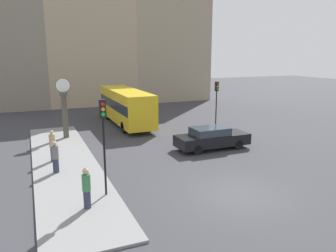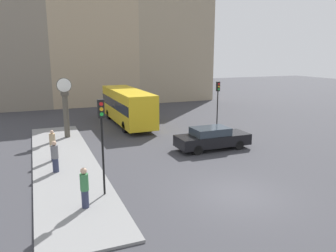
# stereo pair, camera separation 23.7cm
# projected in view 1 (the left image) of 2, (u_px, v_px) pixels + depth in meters

# --- Properties ---
(ground_plane) EXTENTS (120.00, 120.00, 0.00)m
(ground_plane) POSITION_uv_depth(u_px,v_px,m) (239.00, 194.00, 14.26)
(ground_plane) COLOR #38383D
(sidewalk_corner) EXTENTS (3.35, 18.45, 0.10)m
(sidewalk_corner) POSITION_uv_depth(u_px,v_px,m) (65.00, 163.00, 18.24)
(sidewalk_corner) COLOR gray
(sidewalk_corner) RESTS_ON ground_plane
(building_row) EXTENTS (27.78, 5.00, 17.31)m
(building_row) POSITION_uv_depth(u_px,v_px,m) (102.00, 38.00, 38.61)
(building_row) COLOR gray
(building_row) RESTS_ON ground_plane
(sedan_car) EXTENTS (4.77, 1.74, 1.42)m
(sedan_car) POSITION_uv_depth(u_px,v_px,m) (212.00, 138.00, 20.91)
(sedan_car) COLOR black
(sedan_car) RESTS_ON ground_plane
(bus_distant) EXTENTS (2.33, 9.33, 2.98)m
(bus_distant) POSITION_uv_depth(u_px,v_px,m) (126.00, 105.00, 27.92)
(bus_distant) COLOR gold
(bus_distant) RESTS_ON ground_plane
(traffic_light_near) EXTENTS (0.26, 0.24, 4.10)m
(traffic_light_near) POSITION_uv_depth(u_px,v_px,m) (103.00, 128.00, 13.38)
(traffic_light_near) COLOR black
(traffic_light_near) RESTS_ON sidewalk_corner
(traffic_light_far) EXTENTS (0.26, 0.24, 3.84)m
(traffic_light_far) POSITION_uv_depth(u_px,v_px,m) (217.00, 95.00, 26.03)
(traffic_light_far) COLOR black
(traffic_light_far) RESTS_ON ground_plane
(street_clock) EXTENTS (1.02, 0.51, 4.24)m
(street_clock) POSITION_uv_depth(u_px,v_px,m) (65.00, 110.00, 23.10)
(street_clock) COLOR #4C473D
(street_clock) RESTS_ON sidewalk_corner
(pedestrian_grey_jacket) EXTENTS (0.35, 0.35, 1.63)m
(pedestrian_grey_jacket) POSITION_uv_depth(u_px,v_px,m) (55.00, 157.00, 16.44)
(pedestrian_grey_jacket) COLOR #2D334C
(pedestrian_grey_jacket) RESTS_ON sidewalk_corner
(pedestrian_green_hoodie) EXTENTS (0.33, 0.33, 1.64)m
(pedestrian_green_hoodie) POSITION_uv_depth(u_px,v_px,m) (87.00, 188.00, 12.61)
(pedestrian_green_hoodie) COLOR #2D334C
(pedestrian_green_hoodie) RESTS_ON sidewalk_corner
(pedestrian_tan_coat) EXTENTS (0.33, 0.33, 1.75)m
(pedestrian_tan_coat) POSITION_uv_depth(u_px,v_px,m) (53.00, 146.00, 18.21)
(pedestrian_tan_coat) COLOR #2D334C
(pedestrian_tan_coat) RESTS_ON sidewalk_corner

